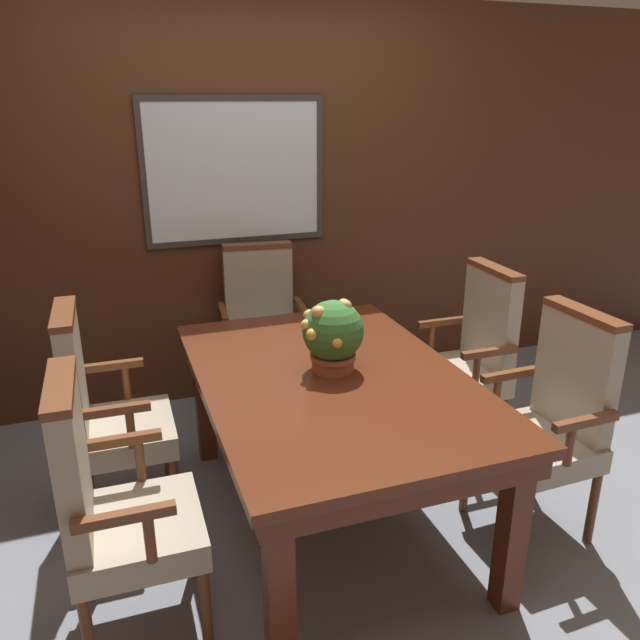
{
  "coord_description": "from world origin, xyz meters",
  "views": [
    {
      "loc": [
        -0.92,
        -2.23,
        1.88
      ],
      "look_at": [
        -0.05,
        0.22,
        0.94
      ],
      "focal_mm": 35.0,
      "sensor_mm": 36.0,
      "label": 1
    }
  ],
  "objects": [
    {
      "name": "chair_left_near",
      "position": [
        -1.0,
        -0.28,
        0.56
      ],
      "size": [
        0.46,
        0.52,
        1.04
      ],
      "rotation": [
        0.0,
        0.0,
        1.56
      ],
      "color": "brown",
      "rests_on": "ground_plane"
    },
    {
      "name": "chair_right_near",
      "position": [
        0.85,
        -0.27,
        0.56
      ],
      "size": [
        0.47,
        0.52,
        1.04
      ],
      "rotation": [
        0.0,
        0.0,
        -1.54
      ],
      "color": "brown",
      "rests_on": "ground_plane"
    },
    {
      "name": "dining_table",
      "position": [
        -0.05,
        0.07,
        0.65
      ],
      "size": [
        1.11,
        1.67,
        0.74
      ],
      "color": "#562614",
      "rests_on": "ground_plane"
    },
    {
      "name": "chair_head_far",
      "position": [
        -0.05,
        1.31,
        0.56
      ],
      "size": [
        0.54,
        0.49,
        1.04
      ],
      "rotation": [
        0.0,
        0.0,
        -0.1
      ],
      "color": "brown",
      "rests_on": "ground_plane"
    },
    {
      "name": "potted_plant",
      "position": [
        -0.03,
        0.12,
        0.91
      ],
      "size": [
        0.28,
        0.28,
        0.32
      ],
      "color": "#9E5638",
      "rests_on": "dining_table"
    },
    {
      "name": "wall_back",
      "position": [
        -0.0,
        1.58,
        1.23
      ],
      "size": [
        7.2,
        0.08,
        2.45
      ],
      "color": "#4C2816",
      "rests_on": "ground_plane"
    },
    {
      "name": "chair_left_far",
      "position": [
        -1.01,
        0.45,
        0.56
      ],
      "size": [
        0.46,
        0.52,
        1.04
      ],
      "rotation": [
        0.0,
        0.0,
        1.56
      ],
      "color": "brown",
      "rests_on": "ground_plane"
    },
    {
      "name": "chair_right_far",
      "position": [
        0.9,
        0.46,
        0.56
      ],
      "size": [
        0.46,
        0.52,
        1.04
      ],
      "rotation": [
        0.0,
        0.0,
        -1.59
      ],
      "color": "brown",
      "rests_on": "ground_plane"
    },
    {
      "name": "ground_plane",
      "position": [
        0.0,
        0.0,
        0.0
      ],
      "size": [
        14.0,
        14.0,
        0.0
      ],
      "primitive_type": "plane",
      "color": "gray"
    }
  ]
}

